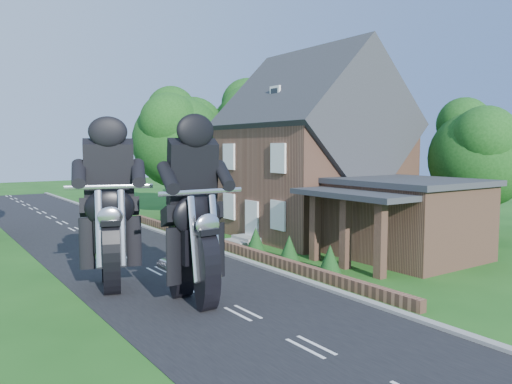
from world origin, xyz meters
TOP-DOWN VIEW (x-y plane):
  - ground at (0.00, 0.00)m, footprint 120.00×120.00m
  - road at (0.00, 0.00)m, footprint 7.00×80.00m
  - kerb at (3.65, 0.00)m, footprint 0.30×80.00m
  - garden_wall at (4.30, 5.00)m, footprint 0.30×22.00m
  - house at (10.49, 6.00)m, footprint 9.54×8.64m
  - annex at (9.87, -0.80)m, footprint 7.05×5.94m
  - tree_annex_side at (17.13, 0.10)m, footprint 5.64×5.20m
  - tree_house_right at (16.65, 8.62)m, footprint 6.51×6.00m
  - tree_behind_house at (14.18, 16.14)m, footprint 7.81×7.20m
  - tree_behind_left at (8.16, 17.13)m, footprint 6.94×6.40m
  - shrub_a at (5.30, -1.00)m, footprint 0.90×0.90m
  - shrub_b at (5.30, 1.50)m, footprint 0.90×0.90m
  - shrub_c at (5.30, 4.00)m, footprint 0.90×0.90m
  - shrub_d at (5.30, 9.00)m, footprint 0.90×0.90m
  - shrub_e at (5.30, 11.50)m, footprint 0.90×0.90m
  - shrub_f at (5.30, 14.00)m, footprint 0.90×0.90m
  - motorcycle_lead at (-0.76, -1.44)m, footprint 0.51×1.87m
  - motorcycle_follow at (-2.27, 1.69)m, footprint 1.01×1.93m

SIDE VIEW (x-z plane):
  - ground at x=0.00m, z-range 0.00..0.00m
  - road at x=0.00m, z-range 0.00..0.02m
  - kerb at x=3.65m, z-range 0.00..0.12m
  - garden_wall at x=4.30m, z-range 0.00..0.40m
  - shrub_a at x=5.30m, z-range 0.00..1.10m
  - shrub_b at x=5.30m, z-range 0.00..1.10m
  - shrub_c at x=5.30m, z-range 0.00..1.10m
  - shrub_d at x=5.30m, z-range 0.00..1.10m
  - shrub_e at x=5.30m, z-range 0.00..1.10m
  - shrub_f at x=5.30m, z-range 0.00..1.10m
  - motorcycle_lead at x=-0.76m, z-range 0.00..1.73m
  - motorcycle_follow at x=-2.27m, z-range 0.00..1.74m
  - annex at x=9.87m, z-range 0.05..3.49m
  - house at x=10.49m, z-range -0.78..9.46m
  - tree_annex_side at x=17.13m, z-range 0.95..8.43m
  - tree_house_right at x=16.65m, z-range 0.99..9.39m
  - tree_behind_left at x=8.16m, z-range 1.15..10.31m
  - tree_behind_house at x=14.18m, z-range 1.19..11.27m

